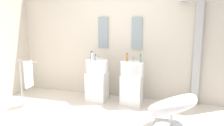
# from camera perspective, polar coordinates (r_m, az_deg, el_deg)

# --- Properties ---
(rear_partition) EXTENTS (4.80, 0.10, 2.60)m
(rear_partition) POSITION_cam_1_polar(r_m,az_deg,el_deg) (5.13, 2.06, 6.16)
(rear_partition) COLOR beige
(rear_partition) RESTS_ON ground_plane
(pedestal_sink_left) EXTENTS (0.46, 0.46, 0.97)m
(pedestal_sink_left) POSITION_cam_1_polar(r_m,az_deg,el_deg) (4.95, -3.59, -3.87)
(pedestal_sink_left) COLOR white
(pedestal_sink_left) RESTS_ON ground_plane
(pedestal_sink_right) EXTENTS (0.46, 0.46, 0.97)m
(pedestal_sink_right) POSITION_cam_1_polar(r_m,az_deg,el_deg) (4.74, 4.82, -4.54)
(pedestal_sink_right) COLOR white
(pedestal_sink_right) RESTS_ON ground_plane
(vanity_mirror_left) EXTENTS (0.22, 0.03, 0.66)m
(vanity_mirror_left) POSITION_cam_1_polar(r_m,az_deg,el_deg) (5.17, -2.13, 7.31)
(vanity_mirror_left) COLOR #8C9EA8
(vanity_mirror_right) EXTENTS (0.22, 0.03, 0.66)m
(vanity_mirror_right) POSITION_cam_1_polar(r_m,az_deg,el_deg) (4.97, 5.99, 7.11)
(vanity_mirror_right) COLOR #8C9EA8
(shower_column) EXTENTS (0.49, 0.24, 2.05)m
(shower_column) POSITION_cam_1_polar(r_m,az_deg,el_deg) (4.86, 19.66, 2.65)
(shower_column) COLOR #B7BABF
(shower_column) RESTS_ON ground_plane
(lounge_chair) EXTENTS (1.04, 1.04, 0.65)m
(lounge_chair) POSITION_cam_1_polar(r_m,az_deg,el_deg) (3.82, 14.21, -10.53)
(lounge_chair) COLOR #B7BABF
(lounge_chair) RESTS_ON ground_plane
(towel_rack) EXTENTS (0.37, 0.22, 0.95)m
(towel_rack) POSITION_cam_1_polar(r_m,az_deg,el_deg) (4.84, -19.71, -2.83)
(towel_rack) COLOR #B7BABF
(towel_rack) RESTS_ON ground_plane
(soap_bottle_blue) EXTENTS (0.06, 0.06, 0.17)m
(soap_bottle_blue) POSITION_cam_1_polar(r_m,az_deg,el_deg) (4.94, -4.94, 1.82)
(soap_bottle_blue) COLOR #4C72B7
(soap_bottle_blue) RESTS_ON pedestal_sink_left
(soap_bottle_amber) EXTENTS (0.04, 0.04, 0.16)m
(soap_bottle_amber) POSITION_cam_1_polar(r_m,az_deg,el_deg) (4.71, 3.63, 1.38)
(soap_bottle_amber) COLOR #C68C38
(soap_bottle_amber) RESTS_ON pedestal_sink_right
(soap_bottle_clear) EXTENTS (0.05, 0.05, 0.19)m
(soap_bottle_clear) POSITION_cam_1_polar(r_m,az_deg,el_deg) (4.76, -4.85, 1.60)
(soap_bottle_clear) COLOR silver
(soap_bottle_clear) RESTS_ON pedestal_sink_left
(soap_bottle_green) EXTENTS (0.04, 0.04, 0.17)m
(soap_bottle_green) POSITION_cam_1_polar(r_m,az_deg,el_deg) (4.58, 6.89, 1.07)
(soap_bottle_green) COLOR #59996B
(soap_bottle_green) RESTS_ON pedestal_sink_right
(soap_bottle_grey) EXTENTS (0.06, 0.06, 0.13)m
(soap_bottle_grey) POSITION_cam_1_polar(r_m,az_deg,el_deg) (4.74, -3.94, 1.23)
(soap_bottle_grey) COLOR #99999E
(soap_bottle_grey) RESTS_ON pedestal_sink_left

